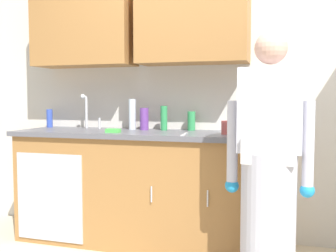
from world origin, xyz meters
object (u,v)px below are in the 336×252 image
knife_on_counter (184,134)px  cup_by_sink (226,128)px  bottle_cleaner_spray (144,119)px  bottle_water_tall (164,118)px  person_at_sink (269,182)px  sponge (113,131)px  bottle_water_short (132,114)px  bottle_dish_liquid (50,118)px  bottle_soap (191,121)px  sink (83,131)px

knife_on_counter → cup_by_sink: bearing=-76.0°
bottle_cleaner_spray → bottle_water_tall: bottle_water_tall is taller
person_at_sink → knife_on_counter: person_at_sink is taller
knife_on_counter → sponge: sponge is taller
bottle_water_tall → cup_by_sink: 0.62m
bottle_water_tall → bottle_water_short: bearing=-179.5°
bottle_cleaner_spray → bottle_dish_liquid: (-0.97, 0.03, -0.01)m
bottle_cleaner_spray → bottle_soap: size_ratio=1.18×
bottle_cleaner_spray → sponge: size_ratio=1.74×
bottle_water_tall → bottle_water_short: (-0.29, -0.00, 0.03)m
bottle_water_tall → bottle_dish_liquid: bottle_water_tall is taller
person_at_sink → sponge: size_ratio=14.73×
bottle_dish_liquid → sponge: (0.82, -0.35, -0.07)m
bottle_soap → cup_by_sink: (0.34, -0.29, -0.03)m
cup_by_sink → sponge: cup_by_sink is taller
cup_by_sink → knife_on_counter: cup_by_sink is taller
bottle_dish_liquid → cup_by_sink: bottle_dish_liquid is taller
bottle_water_tall → bottle_dish_liquid: 1.14m
sink → bottle_soap: (0.93, 0.20, 0.10)m
cup_by_sink → sponge: 0.90m
bottle_cleaner_spray → bottle_soap: (0.40, 0.07, -0.01)m
sponge → person_at_sink: bearing=-17.1°
bottle_cleaner_spray → knife_on_counter: size_ratio=0.80×
sink → person_at_sink: bearing=-19.2°
person_at_sink → cup_by_sink: (-0.34, 0.48, 0.30)m
bottle_water_short → person_at_sink: bearing=-30.6°
bottle_water_short → sponge: 0.35m
bottle_water_tall → bottle_water_short: size_ratio=0.78×
bottle_soap → knife_on_counter: 0.41m
person_at_sink → bottle_soap: size_ratio=9.98×
bottle_cleaner_spray → sponge: bottle_cleaner_spray is taller
bottle_water_tall → knife_on_counter: (0.27, -0.35, -0.10)m
person_at_sink → knife_on_counter: (-0.64, 0.37, 0.25)m
person_at_sink → bottle_dish_liquid: 2.20m
bottle_soap → bottle_dish_liquid: bearing=-178.6°
person_at_sink → bottle_dish_liquid: size_ratio=9.49×
person_at_sink → bottle_soap: (-0.68, 0.76, 0.33)m
bottle_water_tall → knife_on_counter: bearing=-52.2°
bottle_soap → sponge: bearing=-145.3°
bottle_water_tall → cup_by_sink: size_ratio=2.01×
knife_on_counter → sponge: 0.59m
knife_on_counter → sink: bearing=72.3°
bottle_soap → knife_on_counter: bottle_soap is taller
person_at_sink → sponge: 1.31m
bottle_water_tall → knife_on_counter: 0.45m
bottle_dish_liquid → cup_by_sink: 1.73m
sponge → bottle_soap: bearing=34.7°
sink → person_at_sink: person_at_sink is taller
sink → cup_by_sink: 1.27m
bottle_soap → bottle_cleaner_spray: bearing=-170.6°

